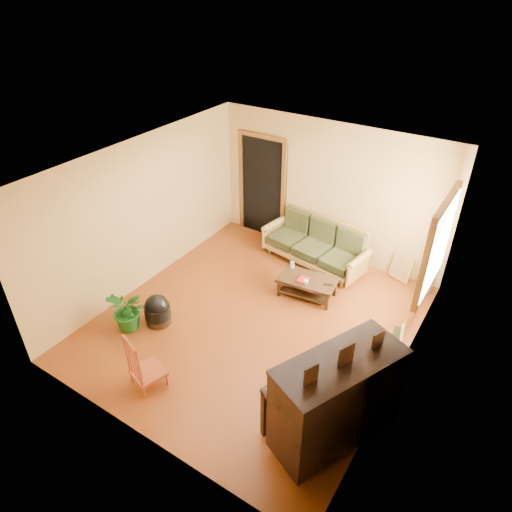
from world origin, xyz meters
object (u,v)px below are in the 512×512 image
Objects in this scene: sofa at (314,244)px; armchair at (374,352)px; ceramic_crock at (425,286)px; potted_plant at (128,311)px; red_chair at (146,361)px; piano at (336,402)px; footstool at (158,313)px; coffee_table at (307,287)px.

sofa is 2.66× the size of armchair.
potted_plant is (-3.61, -3.43, 0.22)m from ceramic_crock.
armchair is at bearing 54.11° from red_chair.
piano is 2.52m from red_chair.
potted_plant reaches higher than ceramic_crock.
footstool is (-3.22, -0.84, -0.18)m from armchair.
footstool is at bearing -130.99° from coffee_table.
red_chair reaches higher than ceramic_crock.
piano is (1.93, -3.32, 0.23)m from sofa.
footstool is 0.48× the size of red_chair.
red_chair is 1.23× the size of potted_plant.
armchair is at bearing -37.45° from sofa.
piano is (1.56, -2.34, 0.48)m from coffee_table.
ceramic_crock is 4.99m from potted_plant.
piano is at bearing 30.15° from red_chair.
footstool is at bearing -163.51° from piano.
coffee_table is (0.37, -0.97, -0.25)m from sofa.
coffee_table is at bearing 133.79° from armchair.
red_chair is at bearing -32.27° from potted_plant.
sofa is at bearing 144.47° from piano.
piano is 3.50m from potted_plant.
armchair is 2.83× the size of ceramic_crock.
footstool is 0.59× the size of potted_plant.
sofa is at bearing 64.23° from potted_plant.
ceramic_crock is (0.13, 3.53, -0.53)m from piano.
sofa reaches higher than potted_plant.
armchair is 1.83× the size of footstool.
armchair is 1.07× the size of potted_plant.
armchair is 0.87× the size of red_chair.
piano is 3.57m from ceramic_crock.
potted_plant is at bearing -157.28° from piano.
armchair is at bearing -34.18° from coffee_table.
red_chair is at bearing -52.55° from footstool.
piano reaches higher than footstool.
sofa is at bearing 110.77° from coffee_table.
armchair is at bearing 113.83° from piano.
armchair is (1.57, -1.06, 0.20)m from coffee_table.
red_chair is (0.76, -1.00, 0.24)m from footstool.
armchair reaches higher than coffee_table.
ceramic_crock is 0.38× the size of potted_plant.
footstool is at bearing -137.23° from ceramic_crock.
red_chair is (-0.52, -3.87, 0.00)m from sofa.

